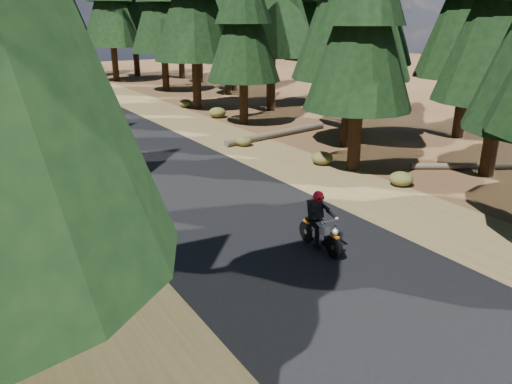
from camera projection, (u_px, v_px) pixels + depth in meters
ground at (289, 253)px, 11.92m from camera, size 120.00×120.00×0.00m
road at (199, 194)px, 15.94m from camera, size 6.00×100.00×0.01m
shoulder_l at (46, 223)px, 13.66m from camera, size 3.20×100.00×0.01m
shoulder_r at (313, 172)px, 18.22m from camera, size 3.20×100.00×0.01m
log_near at (278, 134)px, 23.61m from camera, size 6.15×1.34×0.32m
log_far at (462, 166)px, 18.54m from camera, size 3.37×2.19×0.24m
understory_shrubs at (204, 160)px, 18.86m from camera, size 13.77×31.41×0.58m
rider_lead at (320, 231)px, 11.93m from camera, size 0.51×1.63×1.45m
rider_follow at (127, 169)px, 16.87m from camera, size 0.93×1.75×1.49m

